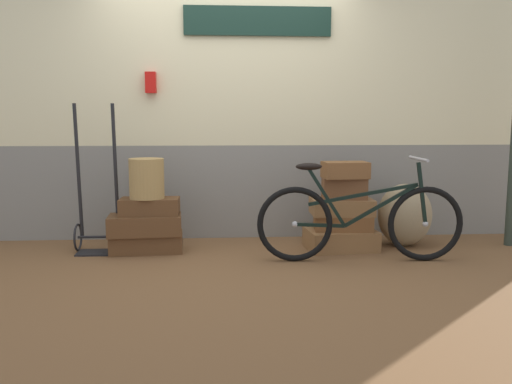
# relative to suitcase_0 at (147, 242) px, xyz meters

# --- Properties ---
(ground) EXTENTS (9.54, 5.20, 0.06)m
(ground) POSITION_rel_suitcase_0_xyz_m (0.74, -0.23, -0.11)
(ground) COLOR brown
(station_building) EXTENTS (7.54, 0.74, 3.04)m
(station_building) POSITION_rel_suitcase_0_xyz_m (0.75, 0.62, 1.44)
(station_building) COLOR gray
(station_building) RESTS_ON ground
(suitcase_0) EXTENTS (0.66, 0.39, 0.17)m
(suitcase_0) POSITION_rel_suitcase_0_xyz_m (0.00, 0.00, 0.00)
(suitcase_0) COLOR brown
(suitcase_0) RESTS_ON ground
(suitcase_1) EXTENTS (0.67, 0.40, 0.17)m
(suitcase_1) POSITION_rel_suitcase_0_xyz_m (-0.01, -0.03, 0.17)
(suitcase_1) COLOR brown
(suitcase_1) RESTS_ON suitcase_0
(suitcase_2) EXTENTS (0.52, 0.27, 0.15)m
(suitcase_2) POSITION_rel_suitcase_0_xyz_m (0.04, -0.02, 0.33)
(suitcase_2) COLOR brown
(suitcase_2) RESTS_ON suitcase_1
(suitcase_3) EXTENTS (0.66, 0.51, 0.18)m
(suitcase_3) POSITION_rel_suitcase_0_xyz_m (1.78, -0.02, 0.01)
(suitcase_3) COLOR olive
(suitcase_3) RESTS_ON ground
(suitcase_4) EXTENTS (0.55, 0.40, 0.14)m
(suitcase_4) POSITION_rel_suitcase_0_xyz_m (1.80, -0.01, 0.17)
(suitcase_4) COLOR brown
(suitcase_4) RESTS_ON suitcase_3
(suitcase_5) EXTENTS (0.57, 0.39, 0.15)m
(suitcase_5) POSITION_rel_suitcase_0_xyz_m (1.78, 0.00, 0.31)
(suitcase_5) COLOR olive
(suitcase_5) RESTS_ON suitcase_4
(suitcase_6) EXTENTS (0.42, 0.29, 0.19)m
(suitcase_6) POSITION_rel_suitcase_0_xyz_m (1.80, -0.01, 0.48)
(suitcase_6) COLOR brown
(suitcase_6) RESTS_ON suitcase_5
(suitcase_7) EXTENTS (0.41, 0.27, 0.15)m
(suitcase_7) POSITION_rel_suitcase_0_xyz_m (1.80, -0.05, 0.65)
(suitcase_7) COLOR brown
(suitcase_7) RESTS_ON suitcase_6
(wicker_basket) EXTENTS (0.31, 0.31, 0.36)m
(wicker_basket) POSITION_rel_suitcase_0_xyz_m (0.02, -0.02, 0.59)
(wicker_basket) COLOR #A8844C
(wicker_basket) RESTS_ON suitcase_2
(luggage_trolley) EXTENTS (0.41, 0.35, 1.33)m
(luggage_trolley) POSITION_rel_suitcase_0_xyz_m (-0.43, 0.04, 0.25)
(luggage_trolley) COLOR black
(luggage_trolley) RESTS_ON ground
(burlap_sack) EXTENTS (0.51, 0.43, 0.59)m
(burlap_sack) POSITION_rel_suitcase_0_xyz_m (2.41, 0.07, 0.21)
(burlap_sack) COLOR #9E8966
(burlap_sack) RESTS_ON ground
(bicycle) EXTENTS (1.74, 0.46, 0.88)m
(bicycle) POSITION_rel_suitcase_0_xyz_m (1.83, -0.45, 0.26)
(bicycle) COLOR black
(bicycle) RESTS_ON ground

